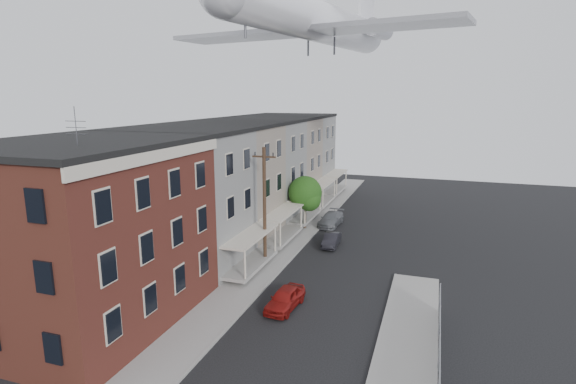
% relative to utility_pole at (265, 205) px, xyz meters
% --- Properties ---
extents(sidewalk_left, '(3.00, 62.00, 0.12)m').
position_rel_utility_pole_xyz_m(sidewalk_left, '(0.10, 6.00, -4.61)').
color(sidewalk_left, gray).
rests_on(sidewalk_left, ground).
extents(curb_left, '(0.15, 62.00, 0.14)m').
position_rel_utility_pole_xyz_m(curb_left, '(1.55, 6.00, -4.60)').
color(curb_left, gray).
rests_on(curb_left, ground).
extents(curb_right, '(0.15, 26.00, 0.14)m').
position_rel_utility_pole_xyz_m(curb_right, '(9.65, -12.00, -4.60)').
color(curb_right, gray).
rests_on(curb_right, ground).
extents(corner_building, '(10.31, 12.30, 12.15)m').
position_rel_utility_pole_xyz_m(corner_building, '(-6.40, -11.00, 0.49)').
color(corner_building, '#391C12').
rests_on(corner_building, ground).
extents(row_house_a, '(11.98, 7.00, 10.30)m').
position_rel_utility_pole_xyz_m(row_house_a, '(-6.36, -1.50, 0.45)').
color(row_house_a, '#62615F').
rests_on(row_house_a, ground).
extents(row_house_b, '(11.98, 7.00, 10.30)m').
position_rel_utility_pole_xyz_m(row_house_b, '(-6.36, 5.50, 0.45)').
color(row_house_b, gray).
rests_on(row_house_b, ground).
extents(row_house_c, '(11.98, 7.00, 10.30)m').
position_rel_utility_pole_xyz_m(row_house_c, '(-6.36, 12.50, 0.45)').
color(row_house_c, '#62615F').
rests_on(row_house_c, ground).
extents(row_house_d, '(11.98, 7.00, 10.30)m').
position_rel_utility_pole_xyz_m(row_house_d, '(-6.36, 19.50, 0.45)').
color(row_house_d, gray).
rests_on(row_house_d, ground).
extents(row_house_e, '(11.98, 7.00, 10.30)m').
position_rel_utility_pole_xyz_m(row_house_e, '(-6.36, 26.50, 0.45)').
color(row_house_e, '#62615F').
rests_on(row_house_e, ground).
extents(utility_pole, '(1.80, 0.26, 9.00)m').
position_rel_utility_pole_xyz_m(utility_pole, '(0.00, 0.00, 0.00)').
color(utility_pole, black).
rests_on(utility_pole, ground).
extents(street_tree, '(3.22, 3.20, 5.20)m').
position_rel_utility_pole_xyz_m(street_tree, '(0.33, 9.92, -1.22)').
color(street_tree, black).
rests_on(street_tree, ground).
extents(car_near, '(1.83, 3.81, 1.26)m').
position_rel_utility_pole_xyz_m(car_near, '(3.76, -6.29, -4.05)').
color(car_near, maroon).
rests_on(car_near, ground).
extents(car_mid, '(1.29, 3.41, 1.11)m').
position_rel_utility_pole_xyz_m(car_mid, '(3.80, 5.85, -4.12)').
color(car_mid, black).
rests_on(car_mid, ground).
extents(car_far, '(2.05, 4.55, 1.29)m').
position_rel_utility_pole_xyz_m(car_far, '(2.32, 11.97, -4.03)').
color(car_far, slate).
rests_on(car_far, ground).
extents(airplane, '(26.96, 30.80, 8.85)m').
position_rel_utility_pole_xyz_m(airplane, '(1.04, 11.28, 14.52)').
color(airplane, white).
rests_on(airplane, ground).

